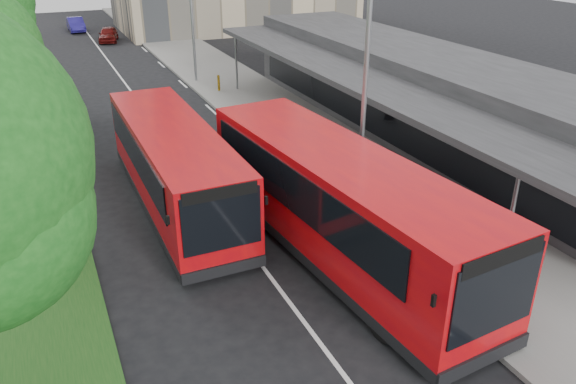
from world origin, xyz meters
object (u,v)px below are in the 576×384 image
object	(u,v)px
car_near	(108,34)
car_far	(76,24)
litter_bin	(300,123)
bollard	(219,83)
lamp_post_far	(190,6)
bus_main	(339,205)
lamp_post_near	(363,82)
bus_second	(175,167)

from	to	relation	value
car_near	car_far	size ratio (longest dim) A/B	0.93
litter_bin	bollard	xyz separation A→B (m)	(-1.14, 8.82, -0.02)
lamp_post_far	bus_main	xyz separation A→B (m)	(-1.80, -21.95, -3.03)
lamp_post_near	litter_bin	xyz separation A→B (m)	(1.78, 8.22, -4.09)
lamp_post_near	car_far	size ratio (longest dim) A/B	2.04
lamp_post_near	bus_main	xyz separation A→B (m)	(-1.80, -1.95, -3.03)
lamp_post_near	lamp_post_far	xyz separation A→B (m)	(0.00, 20.00, 0.00)
bus_main	litter_bin	bearing A→B (deg)	65.71
litter_bin	bollard	size ratio (longest dim) A/B	1.03
bus_second	litter_bin	xyz separation A→B (m)	(7.15, 4.90, -0.89)
car_near	car_far	xyz separation A→B (m)	(-2.00, 6.55, 0.03)
bus_second	car_near	size ratio (longest dim) A/B	2.89
bus_main	bollard	world-z (taller)	bus_main
litter_bin	car_far	distance (m)	35.64
car_near	lamp_post_near	bearing A→B (deg)	-72.46
lamp_post_far	bus_main	bearing A→B (deg)	-94.68
lamp_post_far	bollard	xyz separation A→B (m)	(0.64, -2.96, -4.10)
car_near	car_far	world-z (taller)	car_far
litter_bin	car_far	bearing A→B (deg)	100.82
lamp_post_far	litter_bin	world-z (taller)	lamp_post_far
bus_second	car_far	xyz separation A→B (m)	(0.46, 39.91, -0.88)
bus_second	bus_main	bearing A→B (deg)	-55.96
bus_main	bollard	bearing A→B (deg)	77.76
litter_bin	bus_second	bearing A→B (deg)	-145.57
lamp_post_near	lamp_post_far	size ratio (longest dim) A/B	1.00
litter_bin	car_far	size ratio (longest dim) A/B	0.24
lamp_post_far	bus_main	world-z (taller)	lamp_post_far
bus_second	bollard	distance (m)	15.01
bollard	lamp_post_near	bearing A→B (deg)	-92.15
bus_second	car_near	distance (m)	33.46
lamp_post_far	bollard	bearing A→B (deg)	-77.80
bus_main	bus_second	distance (m)	6.37
bus_main	bollard	size ratio (longest dim) A/B	12.77
lamp_post_near	litter_bin	distance (m)	9.35
litter_bin	car_near	world-z (taller)	car_near
car_far	bus_second	bearing A→B (deg)	-91.60
lamp_post_far	car_far	world-z (taller)	lamp_post_far
lamp_post_far	bollard	size ratio (longest dim) A/B	8.63
lamp_post_near	bollard	xyz separation A→B (m)	(0.64, 17.04, -4.10)
bus_second	bollard	bearing A→B (deg)	66.16
lamp_post_far	lamp_post_near	bearing A→B (deg)	-90.00
bollard	bus_second	bearing A→B (deg)	-113.67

